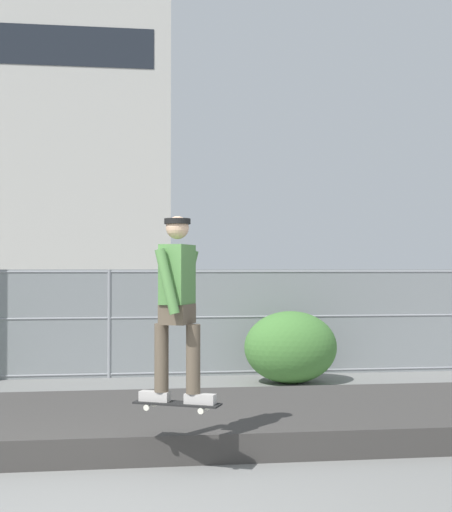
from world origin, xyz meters
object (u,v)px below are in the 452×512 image
(skater, at_px, (177,297))
(parked_car_mid, at_px, (140,316))
(skateboard, at_px, (177,404))
(shrub_right, at_px, (291,347))

(skater, distance_m, parked_car_mid, 9.01)
(skateboard, distance_m, skater, 0.97)
(shrub_right, bearing_deg, parked_car_mid, 120.33)
(shrub_right, bearing_deg, skateboard, -113.83)
(skateboard, height_order, shrub_right, shrub_right)
(parked_car_mid, height_order, shrub_right, parked_car_mid)
(skater, xyz_separation_m, shrub_right, (2.15, 4.87, -1.02))
(skateboard, relative_size, parked_car_mid, 0.18)
(parked_car_mid, distance_m, shrub_right, 4.76)
(parked_car_mid, bearing_deg, shrub_right, -59.67)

